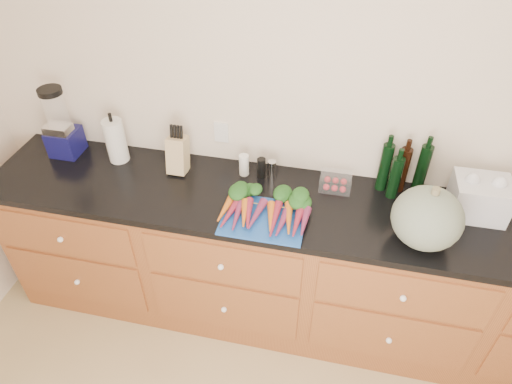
% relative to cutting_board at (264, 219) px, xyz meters
% --- Properties ---
extents(wall_back, '(4.10, 0.05, 2.60)m').
position_rel_cutting_board_xyz_m(wall_back, '(0.26, 0.48, 0.35)').
color(wall_back, beige).
rests_on(wall_back, ground).
extents(cabinets, '(3.60, 0.64, 0.90)m').
position_rel_cutting_board_xyz_m(cabinets, '(0.26, 0.16, -0.49)').
color(cabinets, brown).
rests_on(cabinets, ground).
extents(countertop, '(3.64, 0.62, 0.04)m').
position_rel_cutting_board_xyz_m(countertop, '(0.26, 0.16, -0.03)').
color(countertop, black).
rests_on(countertop, cabinets).
extents(cutting_board, '(0.41, 0.31, 0.01)m').
position_rel_cutting_board_xyz_m(cutting_board, '(0.00, 0.00, 0.00)').
color(cutting_board, '#1B4EA9').
rests_on(cutting_board, countertop).
extents(carrots, '(0.44, 0.33, 0.06)m').
position_rel_cutting_board_xyz_m(carrots, '(0.00, 0.04, 0.03)').
color(carrots, orange).
rests_on(carrots, cutting_board).
extents(squash, '(0.32, 0.32, 0.29)m').
position_rel_cutting_board_xyz_m(squash, '(0.75, 0.02, 0.14)').
color(squash, '#596756').
rests_on(squash, countertop).
extents(blender_appliance, '(0.16, 0.16, 0.41)m').
position_rel_cutting_board_xyz_m(blender_appliance, '(-1.25, 0.32, 0.18)').
color(blender_appliance, '#0F0F46').
rests_on(blender_appliance, countertop).
extents(paper_towel, '(0.11, 0.11, 0.26)m').
position_rel_cutting_board_xyz_m(paper_towel, '(-0.92, 0.32, 0.12)').
color(paper_towel, silver).
rests_on(paper_towel, countertop).
extents(knife_block, '(0.10, 0.10, 0.21)m').
position_rel_cutting_board_xyz_m(knife_block, '(-0.55, 0.30, 0.10)').
color(knife_block, tan).
rests_on(knife_block, countertop).
extents(grinder_salt, '(0.05, 0.05, 0.12)m').
position_rel_cutting_board_xyz_m(grinder_salt, '(-0.18, 0.34, 0.06)').
color(grinder_salt, white).
rests_on(grinder_salt, countertop).
extents(grinder_pepper, '(0.05, 0.05, 0.12)m').
position_rel_cutting_board_xyz_m(grinder_pepper, '(-0.08, 0.34, 0.05)').
color(grinder_pepper, black).
rests_on(grinder_pepper, countertop).
extents(canister_chrome, '(0.05, 0.05, 0.11)m').
position_rel_cutting_board_xyz_m(canister_chrome, '(-0.03, 0.34, 0.05)').
color(canister_chrome, silver).
rests_on(canister_chrome, countertop).
extents(tomato_box, '(0.16, 0.13, 0.08)m').
position_rel_cutting_board_xyz_m(tomato_box, '(0.32, 0.33, 0.03)').
color(tomato_box, white).
rests_on(tomato_box, countertop).
extents(bottles, '(0.24, 0.12, 0.29)m').
position_rel_cutting_board_xyz_m(bottles, '(0.65, 0.37, 0.13)').
color(bottles, black).
rests_on(bottles, countertop).
extents(grocery_bag, '(0.27, 0.21, 0.19)m').
position_rel_cutting_board_xyz_m(grocery_bag, '(1.02, 0.28, 0.09)').
color(grocery_bag, white).
rests_on(grocery_bag, countertop).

